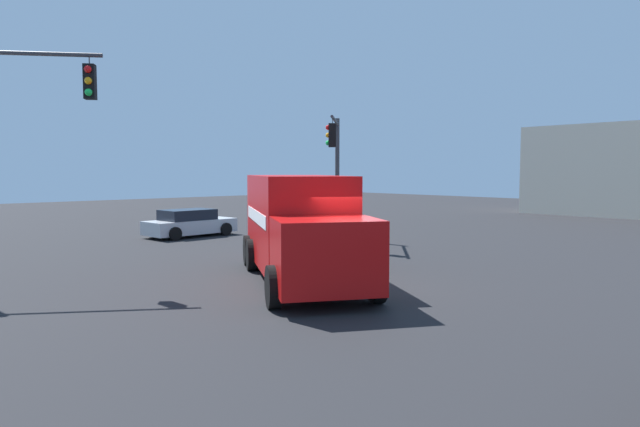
# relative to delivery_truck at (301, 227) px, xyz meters

# --- Properties ---
(ground_plane) EXTENTS (100.00, 100.00, 0.00)m
(ground_plane) POSITION_rel_delivery_truck_xyz_m (1.73, 0.08, -1.55)
(ground_plane) COLOR black
(delivery_truck) EXTENTS (7.88, 6.02, 3.01)m
(delivery_truck) POSITION_rel_delivery_truck_xyz_m (0.00, 0.00, 0.00)
(delivery_truck) COLOR red
(delivery_truck) RESTS_ON ground
(traffic_light_primary) EXTENTS (2.55, 2.78, 5.56)m
(traffic_light_primary) POSITION_rel_delivery_truck_xyz_m (-5.63, 6.82, 2.08)
(traffic_light_primary) COLOR #38383D
(traffic_light_primary) RESTS_ON ground
(sedan_silver) EXTENTS (2.27, 4.41, 1.31)m
(sedan_silver) POSITION_rel_delivery_truck_xyz_m (-11.85, 3.06, -0.92)
(sedan_silver) COLOR #B7BABF
(sedan_silver) RESTS_ON ground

